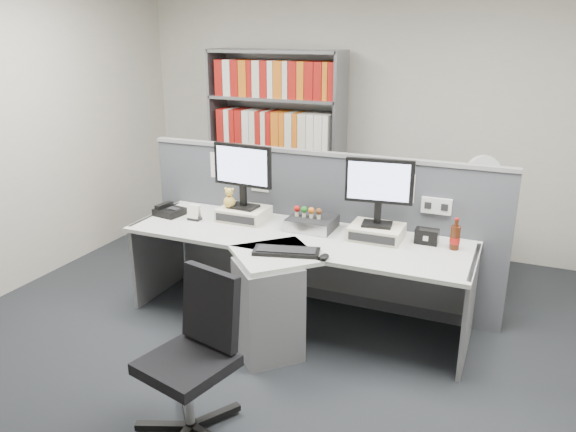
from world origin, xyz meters
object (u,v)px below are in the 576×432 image
at_px(filing_cabinet, 474,250).
at_px(keyboard, 286,251).
at_px(desktop_pc, 312,223).
at_px(monitor_left, 243,171).
at_px(shelving_unit, 276,151).
at_px(cola_bottle, 455,238).
at_px(mouse, 324,257).
at_px(desk, 285,278).
at_px(desk_phone, 169,211).
at_px(office_chair, 196,351).
at_px(desk_calendar, 194,214).
at_px(monitor_right, 379,186).
at_px(desk_fan, 482,177).
at_px(speaker, 427,236).

bearing_deg(filing_cabinet, keyboard, -126.14).
bearing_deg(desktop_pc, monitor_left, -178.74).
bearing_deg(shelving_unit, desktop_pc, -56.66).
relative_size(keyboard, cola_bottle, 2.12).
xyz_separation_m(mouse, shelving_unit, (-1.25, 1.99, 0.24)).
relative_size(desk, shelving_unit, 1.30).
height_order(mouse, desk_phone, desk_phone).
bearing_deg(desk_phone, monitor_left, 12.70).
bearing_deg(office_chair, desk, 88.07).
bearing_deg(monitor_left, desk_calendar, -155.33).
xyz_separation_m(monitor_right, keyboard, (-0.50, -0.53, -0.38)).
relative_size(mouse, cola_bottle, 0.43).
distance_m(desk_fan, office_chair, 2.88).
xyz_separation_m(desk, speaker, (0.93, 0.42, 0.32)).
height_order(desk_calendar, desk_fan, desk_fan).
height_order(desk, shelving_unit, shelving_unit).
bearing_deg(shelving_unit, desk, -64.04).
relative_size(desktop_pc, filing_cabinet, 0.50).
xyz_separation_m(desk, shelving_unit, (-0.90, 1.85, 0.52)).
relative_size(shelving_unit, desk_fan, 4.03).
xyz_separation_m(desk, desk_phone, (-1.15, 0.24, 0.30)).
bearing_deg(office_chair, desk_fan, 64.06).
relative_size(monitor_left, desk_phone, 2.15).
xyz_separation_m(mouse, speaker, (0.58, 0.57, 0.04)).
height_order(filing_cabinet, desk_fan, desk_fan).
relative_size(desk, speaker, 15.81).
distance_m(desk, office_chair, 1.15).
bearing_deg(cola_bottle, office_chair, -127.14).
bearing_deg(mouse, desktop_pc, 118.55).
relative_size(desktop_pc, speaker, 2.12).
relative_size(monitor_right, desk_fan, 1.00).
xyz_separation_m(monitor_right, desk_calendar, (-1.46, -0.17, -0.34)).
relative_size(monitor_left, speaker, 3.14).
xyz_separation_m(desk_phone, office_chair, (1.12, -1.39, -0.26)).
xyz_separation_m(desktop_pc, shelving_unit, (-0.96, 1.45, 0.21)).
bearing_deg(speaker, filing_cabinet, 74.36).
bearing_deg(keyboard, office_chair, -96.37).
distance_m(desktop_pc, desk_fan, 1.54).
xyz_separation_m(desktop_pc, office_chair, (-0.09, -1.54, -0.27)).
bearing_deg(desk_calendar, shelving_unit, 90.26).
distance_m(monitor_right, desk_fan, 1.20).
height_order(desk, office_chair, office_chair).
height_order(mouse, filing_cabinet, mouse).
height_order(mouse, speaker, speaker).
bearing_deg(office_chair, monitor_left, 107.83).
relative_size(desk_phone, cola_bottle, 1.05).
distance_m(monitor_right, cola_bottle, 0.64).
height_order(monitor_left, mouse, monitor_left).
distance_m(monitor_left, office_chair, 1.73).
bearing_deg(office_chair, shelving_unit, 106.04).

